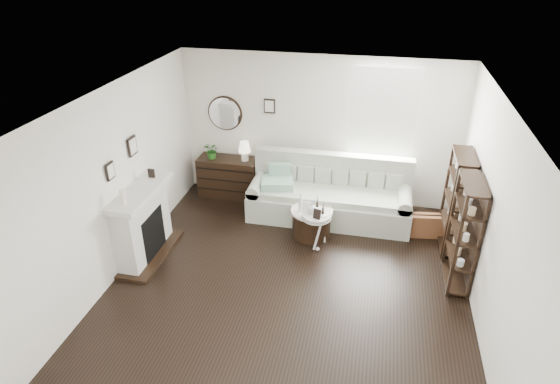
% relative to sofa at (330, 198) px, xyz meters
% --- Properties ---
extents(room, '(5.50, 5.50, 5.50)m').
position_rel_sofa_xyz_m(room, '(0.40, 0.61, 1.24)').
color(room, black).
rests_on(room, ground).
extents(fireplace, '(0.50, 1.40, 1.84)m').
position_rel_sofa_xyz_m(fireplace, '(-2.64, -1.79, 0.18)').
color(fireplace, silver).
rests_on(fireplace, ground).
extents(shelf_unit_far, '(0.30, 0.80, 1.60)m').
position_rel_sofa_xyz_m(shelf_unit_far, '(2.00, -0.54, 0.44)').
color(shelf_unit_far, black).
rests_on(shelf_unit_far, ground).
extents(shelf_unit_near, '(0.30, 0.80, 1.60)m').
position_rel_sofa_xyz_m(shelf_unit_near, '(2.00, -1.44, 0.44)').
color(shelf_unit_near, black).
rests_on(shelf_unit_near, ground).
extents(sofa, '(2.79, 0.97, 1.08)m').
position_rel_sofa_xyz_m(sofa, '(0.00, 0.00, 0.00)').
color(sofa, '#A1A895').
rests_on(sofa, ground).
extents(quilt, '(0.63, 0.56, 0.14)m').
position_rel_sofa_xyz_m(quilt, '(-0.91, -0.14, 0.27)').
color(quilt, '#238367').
rests_on(quilt, sofa).
extents(suitcase, '(0.61, 0.28, 0.40)m').
position_rel_sofa_xyz_m(suitcase, '(1.69, -0.31, -0.16)').
color(suitcase, brown).
rests_on(suitcase, ground).
extents(dresser, '(1.14, 0.49, 0.76)m').
position_rel_sofa_xyz_m(dresser, '(-1.98, 0.38, 0.02)').
color(dresser, black).
rests_on(dresser, ground).
extents(table_lamp, '(0.30, 0.30, 0.37)m').
position_rel_sofa_xyz_m(table_lamp, '(-1.65, 0.38, 0.58)').
color(table_lamp, white).
rests_on(table_lamp, dresser).
extents(potted_plant, '(0.36, 0.34, 0.32)m').
position_rel_sofa_xyz_m(potted_plant, '(-2.26, 0.34, 0.56)').
color(potted_plant, '#225F1B').
rests_on(potted_plant, dresser).
extents(drum_table, '(0.69, 0.69, 0.48)m').
position_rel_sofa_xyz_m(drum_table, '(-0.21, -0.69, -0.12)').
color(drum_table, black).
rests_on(drum_table, ground).
extents(pedestal_table, '(0.47, 0.47, 0.56)m').
position_rel_sofa_xyz_m(pedestal_table, '(-0.10, -0.96, 0.16)').
color(pedestal_table, silver).
rests_on(pedestal_table, ground).
extents(eiffel_drum, '(0.14, 0.14, 0.21)m').
position_rel_sofa_xyz_m(eiffel_drum, '(-0.14, -0.64, 0.23)').
color(eiffel_drum, black).
rests_on(eiffel_drum, drum_table).
extents(bottle_drum, '(0.08, 0.08, 0.32)m').
position_rel_sofa_xyz_m(bottle_drum, '(-0.39, -0.76, 0.28)').
color(bottle_drum, silver).
rests_on(bottle_drum, drum_table).
extents(card_frame_drum, '(0.17, 0.08, 0.22)m').
position_rel_sofa_xyz_m(card_frame_drum, '(-0.26, -0.86, 0.23)').
color(card_frame_drum, white).
rests_on(card_frame_drum, drum_table).
extents(eiffel_ped, '(0.14, 0.14, 0.20)m').
position_rel_sofa_xyz_m(eiffel_ped, '(-0.01, -0.92, 0.30)').
color(eiffel_ped, black).
rests_on(eiffel_ped, pedestal_table).
extents(flask_ped, '(0.14, 0.14, 0.25)m').
position_rel_sofa_xyz_m(flask_ped, '(-0.18, -0.93, 0.33)').
color(flask_ped, silver).
rests_on(flask_ped, pedestal_table).
extents(card_frame_ped, '(0.13, 0.08, 0.16)m').
position_rel_sofa_xyz_m(card_frame_ped, '(-0.08, -1.08, 0.29)').
color(card_frame_ped, black).
rests_on(card_frame_ped, pedestal_table).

